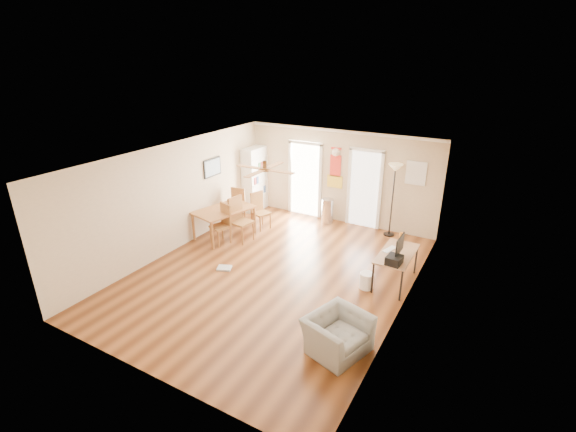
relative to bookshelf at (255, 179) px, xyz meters
The scene contains 29 objects.
floor 4.11m from the bookshelf, 50.55° to the right, with size 7.00×7.00×0.00m, color brown.
ceiling 4.32m from the bookshelf, 50.55° to the right, with size 5.50×7.00×0.00m, color silver, non-canonical shape.
wall_back 2.59m from the bookshelf, ahead, with size 5.50×0.04×2.60m, color beige, non-canonical shape.
wall_front 7.06m from the bookshelf, 68.92° to the right, with size 5.50×0.04×2.60m, color beige, non-canonical shape.
wall_left 3.11m from the bookshelf, 93.94° to the right, with size 0.04×7.00×2.60m, color beige, non-canonical shape.
wall_right 6.13m from the bookshelf, 30.25° to the right, with size 0.04×7.00×2.60m, color beige, non-canonical shape.
crown_molding 4.30m from the bookshelf, 50.55° to the right, with size 5.50×7.00×0.08m, color white, non-canonical shape.
kitchen_doorway 1.54m from the bookshelf, 15.07° to the left, with size 0.90×0.10×2.10m, color white, non-canonical shape.
bathroom_doorway 3.31m from the bookshelf, ahead, with size 0.80×0.10×2.10m, color white, non-canonical shape.
wall_decal 2.51m from the bookshelf, ahead, with size 0.46×0.03×1.10m, color red.
ac_grille 4.66m from the bookshelf, ahead, with size 0.50×0.04×0.60m, color white.
framed_poster 1.85m from the bookshelf, 96.35° to the right, with size 0.04×0.66×0.48m, color black.
ceiling_fan 4.48m from the bookshelf, 53.14° to the right, with size 1.24×1.24×0.20m, color #593819, non-canonical shape.
bookshelf is the anchor object (origin of this frame).
dining_table 2.15m from the bookshelf, 79.20° to the right, with size 0.91×1.51×0.76m, color #9B6732, non-canonical shape.
dining_chair_right_a 1.54m from the bookshelf, 50.25° to the right, with size 0.41×0.41×0.99m, color olive, non-canonical shape.
dining_chair_right_b 2.27m from the bookshelf, 65.18° to the right, with size 0.47×0.47×1.13m, color #925F2F, non-canonical shape.
dining_chair_near 2.53m from the bookshelf, 77.21° to the right, with size 0.42×0.42×1.01m, color #9E6C33, non-canonical shape.
dining_chair_far 1.07m from the bookshelf, 78.92° to the right, with size 0.43×0.43×1.04m, color #A16434, non-canonical shape.
trash_can 2.43m from the bookshelf, ahead, with size 0.33×0.33×0.71m, color #B1B1B3.
torchiere_lamp 4.13m from the bookshelf, ahead, with size 0.36×0.36×1.92m, color black, non-canonical shape.
computer_desk 5.40m from the bookshelf, 23.76° to the right, with size 0.65×1.29×0.69m, color tan, non-canonical shape.
imac 5.55m from the bookshelf, 25.64° to the right, with size 0.07×0.52×0.49m, color black, non-canonical shape.
keyboard 5.18m from the bookshelf, 23.75° to the right, with size 0.12×0.38×0.01m, color silver.
printer 5.65m from the bookshelf, 27.97° to the right, with size 0.28×0.32×0.17m, color black.
orange_bottle 5.10m from the bookshelf, 18.50° to the right, with size 0.07×0.07×0.22m, color orange.
wastebasket_a 5.26m from the bookshelf, 30.62° to the right, with size 0.29×0.29×0.33m, color white.
floor_cloth 3.87m from the bookshelf, 67.22° to the right, with size 0.31×0.24×0.04m, color #9E9E99.
armchair 6.66m from the bookshelf, 45.00° to the right, with size 0.96×0.84×0.62m, color gray.
Camera 1 is at (4.08, -6.65, 4.51)m, focal length 25.43 mm.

